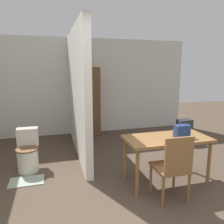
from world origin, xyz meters
The scene contains 9 objects.
wall_back centered at (0.00, 4.11, 1.25)m, with size 5.63×0.12×2.50m.
partition_wall centered at (-0.41, 2.72, 1.25)m, with size 0.12×2.66×2.50m.
dining_table centered at (0.71, 1.05, 0.64)m, with size 1.26×0.62×0.72m.
wooden_chair centered at (0.55, 0.60, 0.49)m, with size 0.44×0.44×0.92m.
toilet centered at (-1.36, 2.08, 0.31)m, with size 0.36×0.51×0.70m.
handbag centered at (0.92, 1.00, 0.82)m, with size 0.22×0.12×0.25m.
wooden_cabinet centered at (0.05, 3.84, 0.88)m, with size 0.47×0.41×1.76m.
bath_mat centered at (-1.36, 1.64, 0.01)m, with size 0.52×0.33×0.01m.
space_heater centered at (2.07, 2.61, 0.28)m, with size 0.34×0.20×0.55m.
Camera 1 is at (-0.93, -1.72, 1.73)m, focal length 35.00 mm.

